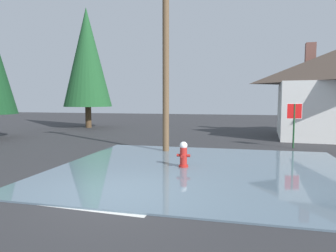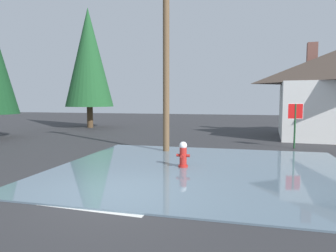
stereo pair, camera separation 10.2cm
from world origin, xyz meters
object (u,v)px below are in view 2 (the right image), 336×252
(pine_tree_mid_left, at_px, (89,58))
(fire_hydrant, at_px, (183,155))
(stop_sign_far, at_px, (295,116))
(utility_pole, at_px, (166,56))

(pine_tree_mid_left, bearing_deg, fire_hydrant, -51.08)
(stop_sign_far, height_order, pine_tree_mid_left, pine_tree_mid_left)
(fire_hydrant, xyz_separation_m, stop_sign_far, (4.31, 5.36, 1.07))
(pine_tree_mid_left, bearing_deg, utility_pole, -47.52)
(utility_pole, height_order, stop_sign_far, utility_pole)
(fire_hydrant, relative_size, utility_pole, 0.11)
(fire_hydrant, height_order, utility_pole, utility_pole)
(stop_sign_far, bearing_deg, pine_tree_mid_left, 153.25)
(pine_tree_mid_left, bearing_deg, stop_sign_far, -26.75)
(stop_sign_far, xyz_separation_m, pine_tree_mid_left, (-14.56, 7.34, 4.14))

